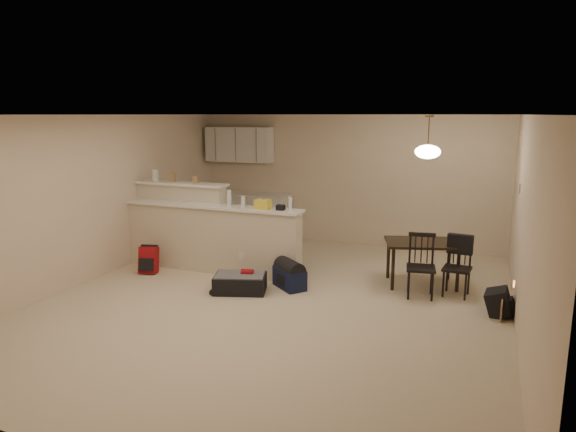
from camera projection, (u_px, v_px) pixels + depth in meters
The scene contains 23 objects.
room at pixel (276, 211), 6.75m from camera, with size 7.00×7.02×2.50m.
breakfast_bar at pixel (200, 232), 8.40m from camera, with size 3.08×0.58×1.39m.
upper_cabinets at pixel (239, 144), 10.44m from camera, with size 1.40×0.34×0.70m, color white.
kitchen_counter at pixel (247, 216), 10.54m from camera, with size 1.80×0.60×0.90m, color white.
thermostat at pixel (519, 189), 7.04m from camera, with size 0.02×0.12×0.12m, color beige.
jar at pixel (155, 175), 8.69m from camera, with size 0.10×0.10×0.20m, color silver.
cereal_box at pixel (172, 177), 8.58m from camera, with size 0.10×0.07×0.16m, color #9F7F52.
small_box at pixel (196, 180), 8.42m from camera, with size 0.08×0.06×0.12m, color #9F7F52.
bottle_a at pixel (229, 198), 8.00m from camera, with size 0.07×0.07×0.26m, color silver.
bottle_b at pixel (243, 202), 7.92m from camera, with size 0.06×0.06×0.18m, color silver.
bag_lump at pixel (263, 204), 7.80m from camera, with size 0.22×0.18×0.14m, color #9F7F52.
pouch at pixel (281, 207), 7.70m from camera, with size 0.12×0.10×0.08m, color #9F7F52.
extra_item_x at pixel (290, 204), 7.63m from camera, with size 0.06×0.06×0.21m, color silver.
extra_item_y at pixel (263, 204), 7.80m from camera, with size 0.06×0.06×0.15m, color silver.
dining_table at pixel (423, 247), 7.57m from camera, with size 1.22×0.99×0.66m.
pendant_lamp at pixel (428, 151), 7.30m from camera, with size 0.36×0.36×0.62m.
dining_chair_near at pixel (421, 266), 7.08m from camera, with size 0.39×0.37×0.88m, color black, non-canonical shape.
dining_chair_far at pixel (457, 267), 7.13m from camera, with size 0.36×0.35×0.83m, color black, non-canonical shape.
suitcase at pixel (240, 283), 7.35m from camera, with size 0.73×0.47×0.25m, color black.
red_backpack at pixel (149, 260), 8.21m from camera, with size 0.28×0.18×0.42m, color #A11219.
navy_duffel at pixel (290, 278), 7.51m from camera, with size 0.53×0.29×0.29m, color #121A3B.
black_daypack at pixel (499, 302), 6.50m from camera, with size 0.36×0.26×0.32m, color black.
cardboard_sheet at pixel (502, 308), 6.37m from camera, with size 0.37×0.02×0.28m, color #9F7F52.
Camera 1 is at (2.59, -6.11, 2.51)m, focal length 32.00 mm.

